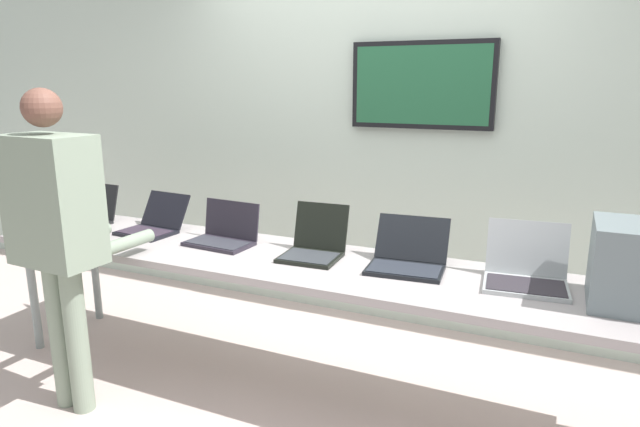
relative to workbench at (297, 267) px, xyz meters
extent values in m
cube|color=#C3AEA7|center=(0.00, 0.00, -0.74)|extent=(8.00, 8.00, 0.04)
cube|color=silver|center=(0.00, 1.13, 0.67)|extent=(8.00, 0.06, 2.77)
cube|color=black|center=(0.36, 1.08, 0.93)|extent=(0.92, 0.05, 0.55)
cube|color=#245D3A|center=(0.36, 1.06, 0.93)|extent=(0.86, 0.02, 0.49)
cube|color=#A79E9E|center=(0.00, 0.00, 0.03)|extent=(3.68, 0.70, 0.04)
cylinder|color=gray|center=(-1.74, -0.25, -0.36)|extent=(0.05, 0.05, 0.72)
cylinder|color=gray|center=(-1.74, 0.25, -0.36)|extent=(0.05, 0.05, 0.72)
cube|color=black|center=(-1.60, 0.05, 0.06)|extent=(0.34, 0.26, 0.02)
cube|color=#2D3231|center=(-1.60, 0.04, 0.07)|extent=(0.31, 0.21, 0.00)
cube|color=black|center=(-1.59, 0.20, 0.18)|extent=(0.33, 0.09, 0.23)
cube|color=#17232F|center=(-1.59, 0.21, 0.18)|extent=(0.30, 0.08, 0.20)
cube|color=black|center=(-1.06, 0.05, 0.06)|extent=(0.35, 0.26, 0.02)
cube|color=#322735|center=(-1.06, 0.04, 0.07)|extent=(0.32, 0.21, 0.00)
cube|color=black|center=(-1.04, 0.22, 0.16)|extent=(0.34, 0.15, 0.20)
cube|color=white|center=(-1.04, 0.22, 0.16)|extent=(0.31, 0.13, 0.18)
cube|color=#25212B|center=(-0.51, 0.03, 0.06)|extent=(0.39, 0.25, 0.02)
cube|color=#303039|center=(-0.52, 0.02, 0.07)|extent=(0.36, 0.19, 0.00)
cube|color=#25212B|center=(-0.51, 0.16, 0.17)|extent=(0.38, 0.07, 0.22)
cube|color=black|center=(-0.51, 0.17, 0.17)|extent=(0.35, 0.06, 0.19)
cube|color=black|center=(0.07, 0.02, 0.06)|extent=(0.31, 0.27, 0.02)
cube|color=#31353A|center=(0.07, 0.01, 0.07)|extent=(0.28, 0.22, 0.00)
cube|color=black|center=(0.06, 0.19, 0.19)|extent=(0.31, 0.09, 0.25)
cube|color=#B0C7E9|center=(0.06, 0.19, 0.19)|extent=(0.28, 0.08, 0.22)
cube|color=black|center=(0.58, 0.04, 0.06)|extent=(0.39, 0.27, 0.02)
cube|color=#262B34|center=(0.58, 0.03, 0.07)|extent=(0.36, 0.22, 0.00)
cube|color=black|center=(0.56, 0.22, 0.17)|extent=(0.38, 0.16, 0.21)
cube|color=white|center=(0.56, 0.22, 0.17)|extent=(0.35, 0.14, 0.19)
cube|color=#AEB3B5|center=(1.13, 0.05, 0.06)|extent=(0.39, 0.30, 0.02)
cube|color=#2D282F|center=(1.14, 0.03, 0.07)|extent=(0.35, 0.24, 0.00)
cube|color=#AEB3B5|center=(1.12, 0.20, 0.19)|extent=(0.37, 0.09, 0.26)
cube|color=#25583F|center=(1.12, 0.21, 0.19)|extent=(0.34, 0.08, 0.23)
cylinder|color=gray|center=(-1.06, -0.63, -0.32)|extent=(0.12, 0.12, 0.80)
cylinder|color=gray|center=(-0.94, -0.63, -0.32)|extent=(0.12, 0.12, 0.80)
cube|color=gray|center=(-1.00, -0.63, 0.40)|extent=(0.45, 0.28, 0.63)
sphere|color=brown|center=(-1.00, -0.63, 0.84)|extent=(0.18, 0.18, 0.18)
cylinder|color=gray|center=(-1.15, -0.33, 0.13)|extent=(0.09, 0.32, 0.07)
cylinder|color=gray|center=(-0.82, -0.35, 0.13)|extent=(0.09, 0.32, 0.07)
camera|label=1|loc=(1.24, -2.44, 0.95)|focal=30.57mm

